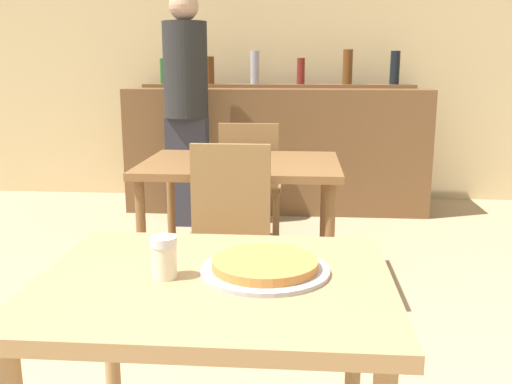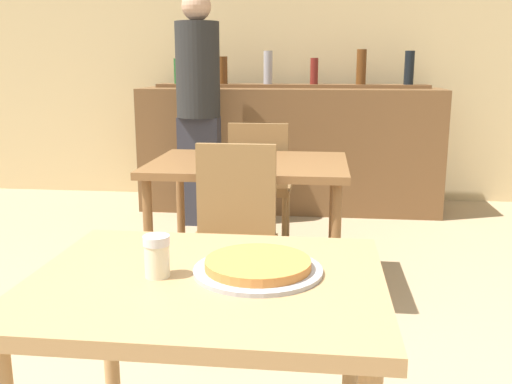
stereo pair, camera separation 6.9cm
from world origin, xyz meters
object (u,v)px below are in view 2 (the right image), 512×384
object	(u,v)px
cheese_shaker	(157,256)
pizza_tray	(258,267)
chair_far_side_front	(233,228)
chair_far_side_back	(260,180)
person_standing	(198,101)

from	to	relation	value
cheese_shaker	pizza_tray	bearing A→B (deg)	12.47
chair_far_side_front	pizza_tray	bearing A→B (deg)	-77.83
chair_far_side_back	cheese_shaker	bearing A→B (deg)	89.75
chair_far_side_front	chair_far_side_back	world-z (taller)	same
chair_far_side_back	cheese_shaker	xyz separation A→B (m)	(-0.01, -2.32, 0.27)
cheese_shaker	person_standing	size ratio (longest dim) A/B	0.06
chair_far_side_front	person_standing	world-z (taller)	person_standing
chair_far_side_front	chair_far_side_back	bearing A→B (deg)	90.00
chair_far_side_front	chair_far_side_back	size ratio (longest dim) A/B	1.00
chair_far_side_back	person_standing	world-z (taller)	person_standing
chair_far_side_front	pizza_tray	world-z (taller)	chair_far_side_front
pizza_tray	cheese_shaker	xyz separation A→B (m)	(-0.25, -0.06, 0.04)
pizza_tray	person_standing	size ratio (longest dim) A/B	0.19
pizza_tray	cheese_shaker	world-z (taller)	cheese_shaker
chair_far_side_back	pizza_tray	xyz separation A→B (m)	(0.24, -2.27, 0.23)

